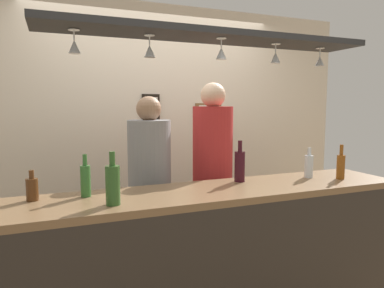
{
  "coord_description": "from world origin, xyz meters",
  "views": [
    {
      "loc": [
        -0.99,
        -2.39,
        1.59
      ],
      "look_at": [
        0.0,
        0.1,
        1.29
      ],
      "focal_mm": 32.71,
      "sensor_mm": 36.0,
      "label": 1
    }
  ],
  "objects_px": {
    "bottle_beer_green_import": "(86,180)",
    "bottle_champagne_green": "(113,184)",
    "bottle_beer_brown_stubby": "(32,189)",
    "bottle_soda_clear": "(309,166)",
    "picture_frame_lower_pair": "(208,112)",
    "person_middle_red_shirt": "(213,166)",
    "bottle_beer_amber_tall": "(341,166)",
    "bottle_wine_dark_red": "(240,165)",
    "person_left_grey_shirt": "(150,179)",
    "picture_frame_crest": "(151,107)"
  },
  "relations": [
    {
      "from": "person_left_grey_shirt",
      "to": "bottle_beer_amber_tall",
      "type": "distance_m",
      "value": 1.47
    },
    {
      "from": "person_left_grey_shirt",
      "to": "bottle_beer_amber_tall",
      "type": "relative_size",
      "value": 6.38
    },
    {
      "from": "picture_frame_lower_pair",
      "to": "bottle_soda_clear",
      "type": "bearing_deg",
      "value": -79.84
    },
    {
      "from": "person_left_grey_shirt",
      "to": "bottle_wine_dark_red",
      "type": "relative_size",
      "value": 5.53
    },
    {
      "from": "bottle_beer_green_import",
      "to": "person_middle_red_shirt",
      "type": "bearing_deg",
      "value": 24.91
    },
    {
      "from": "bottle_wine_dark_red",
      "to": "bottle_champagne_green",
      "type": "xyz_separation_m",
      "value": [
        -0.95,
        -0.26,
        0.0
      ]
    },
    {
      "from": "person_middle_red_shirt",
      "to": "bottle_beer_amber_tall",
      "type": "xyz_separation_m",
      "value": [
        0.74,
        -0.68,
        0.06
      ]
    },
    {
      "from": "bottle_beer_green_import",
      "to": "picture_frame_lower_pair",
      "type": "xyz_separation_m",
      "value": [
        1.4,
        1.29,
        0.38
      ]
    },
    {
      "from": "picture_frame_crest",
      "to": "person_middle_red_shirt",
      "type": "bearing_deg",
      "value": -67.48
    },
    {
      "from": "bottle_beer_amber_tall",
      "to": "bottle_beer_brown_stubby",
      "type": "relative_size",
      "value": 1.44
    },
    {
      "from": "picture_frame_lower_pair",
      "to": "picture_frame_crest",
      "type": "relative_size",
      "value": 1.15
    },
    {
      "from": "person_left_grey_shirt",
      "to": "bottle_beer_brown_stubby",
      "type": "bearing_deg",
      "value": -149.78
    },
    {
      "from": "person_middle_red_shirt",
      "to": "bottle_beer_green_import",
      "type": "xyz_separation_m",
      "value": [
        -1.08,
        -0.5,
        0.06
      ]
    },
    {
      "from": "bottle_soda_clear",
      "to": "bottle_champagne_green",
      "type": "bearing_deg",
      "value": -172.86
    },
    {
      "from": "bottle_beer_brown_stubby",
      "to": "bottle_soda_clear",
      "type": "relative_size",
      "value": 0.78
    },
    {
      "from": "bottle_soda_clear",
      "to": "picture_frame_lower_pair",
      "type": "relative_size",
      "value": 0.77
    },
    {
      "from": "bottle_beer_brown_stubby",
      "to": "bottle_wine_dark_red",
      "type": "xyz_separation_m",
      "value": [
        1.37,
        0.0,
        0.05
      ]
    },
    {
      "from": "bottle_beer_green_import",
      "to": "bottle_champagne_green",
      "type": "relative_size",
      "value": 0.87
    },
    {
      "from": "picture_frame_lower_pair",
      "to": "person_middle_red_shirt",
      "type": "bearing_deg",
      "value": -111.84
    },
    {
      "from": "bottle_beer_brown_stubby",
      "to": "picture_frame_crest",
      "type": "height_order",
      "value": "picture_frame_crest"
    },
    {
      "from": "bottle_wine_dark_red",
      "to": "bottle_beer_green_import",
      "type": "bearing_deg",
      "value": -178.81
    },
    {
      "from": "bottle_beer_green_import",
      "to": "bottle_wine_dark_red",
      "type": "bearing_deg",
      "value": 1.19
    },
    {
      "from": "bottle_beer_amber_tall",
      "to": "bottle_champagne_green",
      "type": "relative_size",
      "value": 0.87
    },
    {
      "from": "bottle_wine_dark_red",
      "to": "bottle_beer_brown_stubby",
      "type": "bearing_deg",
      "value": -179.96
    },
    {
      "from": "bottle_wine_dark_red",
      "to": "picture_frame_lower_pair",
      "type": "height_order",
      "value": "picture_frame_lower_pair"
    },
    {
      "from": "bottle_soda_clear",
      "to": "picture_frame_lower_pair",
      "type": "distance_m",
      "value": 1.41
    },
    {
      "from": "bottle_beer_brown_stubby",
      "to": "picture_frame_lower_pair",
      "type": "xyz_separation_m",
      "value": [
        1.69,
        1.27,
        0.41
      ]
    },
    {
      "from": "person_left_grey_shirt",
      "to": "bottle_wine_dark_red",
      "type": "distance_m",
      "value": 0.74
    },
    {
      "from": "person_left_grey_shirt",
      "to": "person_middle_red_shirt",
      "type": "distance_m",
      "value": 0.56
    },
    {
      "from": "person_left_grey_shirt",
      "to": "bottle_beer_brown_stubby",
      "type": "distance_m",
      "value": 0.96
    },
    {
      "from": "picture_frame_lower_pair",
      "to": "picture_frame_crest",
      "type": "height_order",
      "value": "picture_frame_crest"
    },
    {
      "from": "bottle_beer_green_import",
      "to": "bottle_beer_brown_stubby",
      "type": "xyz_separation_m",
      "value": [
        -0.3,
        0.02,
        -0.03
      ]
    },
    {
      "from": "bottle_beer_green_import",
      "to": "bottle_soda_clear",
      "type": "height_order",
      "value": "bottle_beer_green_import"
    },
    {
      "from": "bottle_wine_dark_red",
      "to": "bottle_soda_clear",
      "type": "distance_m",
      "value": 0.57
    },
    {
      "from": "person_middle_red_shirt",
      "to": "picture_frame_crest",
      "type": "height_order",
      "value": "person_middle_red_shirt"
    },
    {
      "from": "person_middle_red_shirt",
      "to": "bottle_soda_clear",
      "type": "bearing_deg",
      "value": -44.91
    },
    {
      "from": "person_middle_red_shirt",
      "to": "bottle_beer_green_import",
      "type": "bearing_deg",
      "value": -155.09
    },
    {
      "from": "bottle_beer_green_import",
      "to": "picture_frame_crest",
      "type": "relative_size",
      "value": 1.0
    },
    {
      "from": "person_middle_red_shirt",
      "to": "bottle_beer_green_import",
      "type": "distance_m",
      "value": 1.2
    },
    {
      "from": "bottle_champagne_green",
      "to": "picture_frame_crest",
      "type": "bearing_deg",
      "value": 67.46
    },
    {
      "from": "person_left_grey_shirt",
      "to": "bottle_soda_clear",
      "type": "relative_size",
      "value": 7.22
    },
    {
      "from": "person_left_grey_shirt",
      "to": "bottle_soda_clear",
      "type": "xyz_separation_m",
      "value": [
        1.11,
        -0.55,
        0.13
      ]
    },
    {
      "from": "bottle_beer_amber_tall",
      "to": "bottle_champagne_green",
      "type": "bearing_deg",
      "value": -178.02
    },
    {
      "from": "person_left_grey_shirt",
      "to": "bottle_beer_green_import",
      "type": "height_order",
      "value": "person_left_grey_shirt"
    },
    {
      "from": "bottle_beer_green_import",
      "to": "bottle_soda_clear",
      "type": "distance_m",
      "value": 1.64
    },
    {
      "from": "bottle_beer_amber_tall",
      "to": "picture_frame_lower_pair",
      "type": "relative_size",
      "value": 0.87
    },
    {
      "from": "bottle_beer_brown_stubby",
      "to": "bottle_soda_clear",
      "type": "xyz_separation_m",
      "value": [
        1.93,
        -0.07,
        0.02
      ]
    },
    {
      "from": "bottle_wine_dark_red",
      "to": "bottle_champagne_green",
      "type": "height_order",
      "value": "same"
    },
    {
      "from": "bottle_beer_green_import",
      "to": "bottle_soda_clear",
      "type": "bearing_deg",
      "value": -1.69
    },
    {
      "from": "bottle_beer_green_import",
      "to": "bottle_champagne_green",
      "type": "distance_m",
      "value": 0.27
    }
  ]
}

